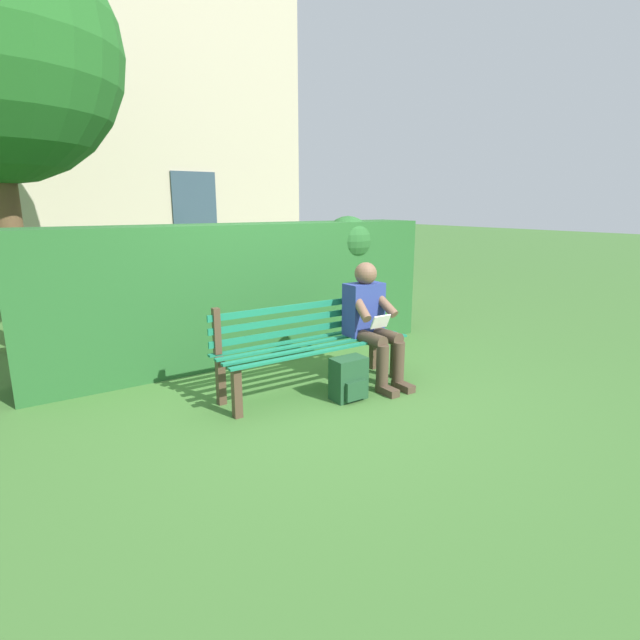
# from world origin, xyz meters

# --- Properties ---
(ground) EXTENTS (60.00, 60.00, 0.00)m
(ground) POSITION_xyz_m (0.00, 0.00, 0.00)
(ground) COLOR #3D6B2D
(park_bench) EXTENTS (1.91, 0.50, 0.87)m
(park_bench) POSITION_xyz_m (0.00, -0.07, 0.45)
(park_bench) COLOR #4C3828
(park_bench) RESTS_ON ground
(person_seated) EXTENTS (0.44, 0.73, 1.19)m
(person_seated) POSITION_xyz_m (-0.60, 0.10, 0.63)
(person_seated) COLOR navy
(person_seated) RESTS_ON ground
(hedge_backdrop) EXTENTS (4.69, 0.73, 1.60)m
(hedge_backdrop) POSITION_xyz_m (0.05, -1.37, 0.80)
(hedge_backdrop) COLOR #265B28
(hedge_backdrop) RESTS_ON ground
(building_facade) EXTENTS (9.83, 3.18, 6.32)m
(building_facade) POSITION_xyz_m (1.38, -7.63, 3.16)
(building_facade) COLOR #BCAD93
(building_facade) RESTS_ON ground
(backpack) EXTENTS (0.32, 0.27, 0.39)m
(backpack) POSITION_xyz_m (-0.14, 0.37, 0.19)
(backpack) COLOR #1E4728
(backpack) RESTS_ON ground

